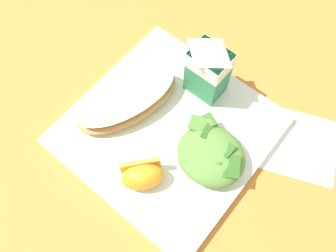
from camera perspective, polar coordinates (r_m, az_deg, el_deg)
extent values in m
plane|color=#C67A33|center=(0.54, 0.00, -1.12)|extent=(3.00, 3.00, 0.00)
cube|color=white|center=(0.53, 0.00, -0.78)|extent=(0.28, 0.28, 0.02)
ellipsoid|color=tan|center=(0.54, -6.71, 4.23)|extent=(0.13, 0.19, 0.03)
ellipsoid|color=brown|center=(0.53, -6.84, 4.78)|extent=(0.11, 0.17, 0.01)
ellipsoid|color=beige|center=(0.52, -6.92, 5.15)|extent=(0.12, 0.18, 0.01)
ellipsoid|color=#5B8E3D|center=(0.49, 6.97, -4.96)|extent=(0.10, 0.09, 0.04)
cube|color=#3D7028|center=(0.49, 7.03, -0.99)|extent=(0.03, 0.03, 0.02)
cube|color=#3D7028|center=(0.50, 6.00, 0.53)|extent=(0.03, 0.04, 0.00)
cube|color=#336023|center=(0.48, 10.34, -6.72)|extent=(0.04, 0.04, 0.01)
cube|color=#3D7028|center=(0.48, 7.72, -4.60)|extent=(0.03, 0.04, 0.01)
cube|color=#5B8E3D|center=(0.49, 5.34, 0.26)|extent=(0.04, 0.03, 0.02)
cube|color=#336023|center=(0.48, 8.99, -3.46)|extent=(0.03, 0.02, 0.01)
cube|color=#2D8451|center=(0.53, 6.25, 8.99)|extent=(0.06, 0.04, 0.09)
cube|color=white|center=(0.50, 6.61, 10.92)|extent=(0.06, 0.04, 0.03)
pyramid|color=white|center=(0.48, 6.92, 12.56)|extent=(0.06, 0.04, 0.02)
ellipsoid|color=orange|center=(0.48, -4.27, -8.33)|extent=(0.07, 0.07, 0.04)
cube|color=gold|center=(0.49, -4.56, -6.52)|extent=(0.04, 0.05, 0.03)
cube|color=white|center=(0.57, 20.97, -2.89)|extent=(0.14, 0.14, 0.00)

